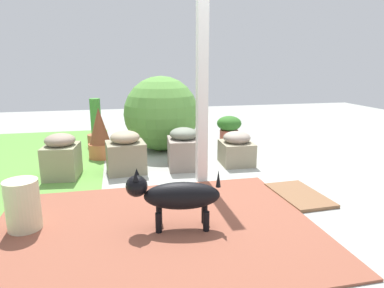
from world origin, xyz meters
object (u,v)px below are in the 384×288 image
object	(u,v)px
stone_planter_near	(184,149)
dog	(175,195)
stone_planter_nearest	(237,149)
terracotta_pot_spiky	(100,134)
terracotta_pot_broad	(229,128)
doormat	(299,195)
porch_pillar	(202,78)
stone_planter_far	(61,157)
round_shrub	(161,114)
ceramic_urn	(23,206)
terracotta_pot_tall	(97,130)
stone_planter_mid	(126,153)

from	to	relation	value
stone_planter_near	dog	bearing A→B (deg)	166.56
stone_planter_nearest	terracotta_pot_spiky	distance (m)	1.75
terracotta_pot_broad	doormat	distance (m)	2.12
terracotta_pot_broad	terracotta_pot_spiky	size ratio (longest dim) A/B	0.65
doormat	porch_pillar	bearing A→B (deg)	50.87
stone_planter_nearest	terracotta_pot_broad	bearing A→B (deg)	-13.40
stone_planter_far	dog	size ratio (longest dim) A/B	0.70
round_shrub	terracotta_pot_spiky	world-z (taller)	round_shrub
stone_planter_nearest	terracotta_pot_spiky	bearing A→B (deg)	68.92
dog	stone_planter_far	bearing A→B (deg)	34.57
ceramic_urn	doormat	distance (m)	2.35
terracotta_pot_spiky	porch_pillar	bearing A→B (deg)	-135.94
round_shrub	dog	distance (m)	2.42
dog	ceramic_urn	bearing A→B (deg)	78.29
porch_pillar	terracotta_pot_broad	size ratio (longest dim) A/B	4.97
round_shrub	doormat	size ratio (longest dim) A/B	1.58
stone_planter_near	round_shrub	distance (m)	0.95
stone_planter_near	doormat	xyz separation A→B (m)	(-1.12, -0.88, -0.21)
stone_planter_far	terracotta_pot_broad	size ratio (longest dim) A/B	1.12
stone_planter_far	terracotta_pot_broad	world-z (taller)	stone_planter_far
porch_pillar	stone_planter_nearest	bearing A→B (deg)	-49.54
stone_planter_far	dog	world-z (taller)	stone_planter_far
terracotta_pot_broad	terracotta_pot_spiky	world-z (taller)	terracotta_pot_spiky
round_shrub	porch_pillar	bearing A→B (deg)	-170.23
stone_planter_nearest	ceramic_urn	size ratio (longest dim) A/B	1.09
terracotta_pot_spiky	dog	bearing A→B (deg)	-163.85
stone_planter_near	doormat	world-z (taller)	stone_planter_near
terracotta_pot_broad	terracotta_pot_tall	size ratio (longest dim) A/B	0.61
stone_planter_nearest	doormat	world-z (taller)	stone_planter_nearest
stone_planter_far	stone_planter_near	bearing A→B (deg)	-87.36
stone_planter_nearest	stone_planter_mid	distance (m)	1.33
ceramic_urn	doormat	xyz separation A→B (m)	(0.16, -2.33, -0.18)
stone_planter_mid	terracotta_pot_spiky	distance (m)	0.73
dog	stone_planter_near	bearing A→B (deg)	-13.44
porch_pillar	terracotta_pot_spiky	world-z (taller)	porch_pillar
stone_planter_nearest	dog	xyz separation A→B (m)	(-1.50, 1.01, 0.08)
round_shrub	doormat	xyz separation A→B (m)	(-2.01, -1.02, -0.50)
stone_planter_near	stone_planter_far	bearing A→B (deg)	92.64
stone_planter_mid	terracotta_pot_spiky	size ratio (longest dim) A/B	0.72
stone_planter_mid	terracotta_pot_broad	distance (m)	1.87
porch_pillar	dog	distance (m)	1.37
dog	ceramic_urn	world-z (taller)	dog
stone_planter_nearest	stone_planter_far	xyz separation A→B (m)	(-0.06, 2.01, 0.04)
stone_planter_nearest	round_shrub	world-z (taller)	round_shrub
terracotta_pot_broad	doormat	world-z (taller)	terracotta_pot_broad
stone_planter_near	stone_planter_far	size ratio (longest dim) A/B	0.99
round_shrub	terracotta_pot_broad	distance (m)	1.07
ceramic_urn	stone_planter_mid	bearing A→B (deg)	-32.16
terracotta_pot_broad	terracotta_pot_tall	distance (m)	1.96
stone_planter_mid	round_shrub	bearing A→B (deg)	-29.98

